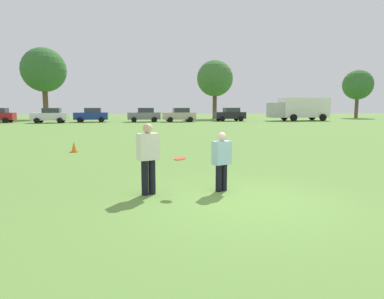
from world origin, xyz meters
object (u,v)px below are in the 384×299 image
(parked_car_far_right, at_px, (230,114))
(frisbee, at_px, (180,158))
(player_defender, at_px, (222,159))
(parked_car_mid_left, at_px, (50,115))
(traffic_cone, at_px, (74,147))
(parked_car_near_right, at_px, (180,115))
(parked_car_center, at_px, (92,115))
(box_truck, at_px, (300,108))
(parked_car_mid_right, at_px, (144,115))
(player_thrower, at_px, (148,155))

(parked_car_far_right, bearing_deg, frisbee, -107.32)
(player_defender, distance_m, parked_car_mid_left, 37.86)
(parked_car_mid_left, bearing_deg, traffic_cone, -74.51)
(frisbee, distance_m, parked_car_mid_left, 37.63)
(player_defender, bearing_deg, parked_car_mid_left, 109.41)
(parked_car_near_right, bearing_deg, parked_car_mid_left, -179.19)
(traffic_cone, distance_m, parked_car_center, 29.35)
(parked_car_near_right, xyz_separation_m, box_truck, (17.07, 0.64, 0.83))
(player_defender, bearing_deg, parked_car_near_right, 84.54)
(parked_car_mid_left, bearing_deg, parked_car_mid_right, 4.01)
(traffic_cone, bearing_deg, parked_car_mid_left, 105.49)
(parked_car_center, distance_m, parked_car_far_right, 18.42)
(player_thrower, distance_m, frisbee, 0.74)
(parked_car_mid_right, relative_size, box_truck, 0.50)
(player_thrower, relative_size, player_defender, 1.16)
(traffic_cone, relative_size, parked_car_near_right, 0.11)
(parked_car_mid_right, height_order, parked_car_far_right, same)
(player_defender, relative_size, frisbee, 5.29)
(traffic_cone, height_order, parked_car_far_right, parked_car_far_right)
(parked_car_mid_right, height_order, parked_car_near_right, same)
(frisbee, bearing_deg, parked_car_near_right, 82.93)
(player_defender, height_order, box_truck, box_truck)
(frisbee, height_order, parked_car_mid_right, parked_car_mid_right)
(parked_car_near_right, bearing_deg, parked_car_center, 174.35)
(player_thrower, relative_size, parked_car_near_right, 0.39)
(parked_car_mid_left, height_order, parked_car_near_right, same)
(parked_car_mid_right, bearing_deg, player_thrower, -90.98)
(player_defender, distance_m, parked_car_mid_right, 36.53)
(player_thrower, xyz_separation_m, parked_car_far_right, (12.34, 37.15, -0.02))
(parked_car_center, bearing_deg, parked_car_near_right, -5.65)
(parked_car_near_right, relative_size, parked_car_far_right, 1.00)
(player_defender, distance_m, traffic_cone, 9.27)
(parked_car_mid_right, height_order, box_truck, box_truck)
(player_thrower, height_order, box_truck, box_truck)
(traffic_cone, xyz_separation_m, parked_car_near_right, (8.30, 28.07, 0.69))
(parked_car_near_right, bearing_deg, traffic_cone, -106.47)
(traffic_cone, relative_size, parked_car_mid_left, 0.11)
(frisbee, distance_m, box_truck, 42.54)
(player_thrower, relative_size, parked_car_center, 0.39)
(player_thrower, distance_m, parked_car_far_right, 39.14)
(parked_car_mid_left, distance_m, parked_car_center, 4.91)
(traffic_cone, relative_size, parked_car_far_right, 0.11)
(parked_car_mid_right, relative_size, parked_car_near_right, 1.00)
(parked_car_mid_left, xyz_separation_m, parked_car_far_right, (23.15, 1.39, 0.00))
(frisbee, height_order, parked_car_mid_left, parked_car_mid_left)
(player_thrower, xyz_separation_m, box_truck, (22.27, 36.62, 0.81))
(parked_car_mid_right, bearing_deg, parked_car_mid_left, -175.99)
(traffic_cone, bearing_deg, parked_car_near_right, 73.53)
(frisbee, distance_m, parked_car_center, 37.78)
(parked_car_center, distance_m, parked_car_mid_right, 6.73)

